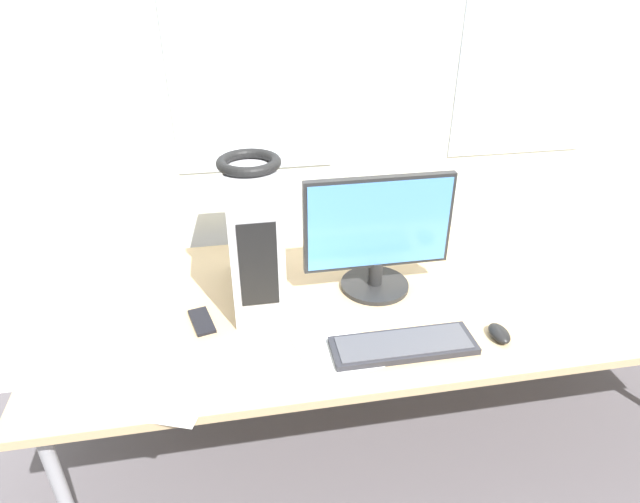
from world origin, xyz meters
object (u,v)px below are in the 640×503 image
monitor_main (378,234)px  mouse (499,333)px  pc_tower (254,235)px  cell_phone (202,321)px  headphones (249,163)px  keyboard (403,345)px

monitor_main → mouse: size_ratio=5.22×
pc_tower → monitor_main: 0.41m
monitor_main → cell_phone: 0.64m
headphones → monitor_main: headphones is taller
headphones → mouse: size_ratio=2.06×
pc_tower → keyboard: bearing=-42.4°
pc_tower → keyboard: size_ratio=1.06×
pc_tower → cell_phone: 0.32m
mouse → cell_phone: size_ratio=0.63×
pc_tower → mouse: bearing=-27.8°
monitor_main → cell_phone: bearing=-170.5°
keyboard → pc_tower: bearing=137.6°
pc_tower → mouse: size_ratio=4.80×
monitor_main → mouse: bearing=-48.6°
monitor_main → keyboard: monitor_main is taller
pc_tower → monitor_main: (0.41, -0.03, -0.02)m
keyboard → mouse: (0.30, -0.00, 0.01)m
headphones → monitor_main: 0.49m
monitor_main → keyboard: size_ratio=1.16×
mouse → keyboard: bearing=179.2°
mouse → headphones: bearing=152.2°
monitor_main → cell_phone: (-0.60, -0.10, -0.21)m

